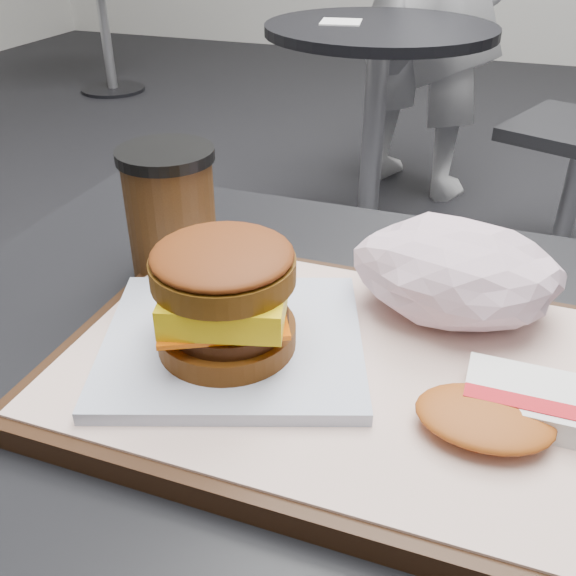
% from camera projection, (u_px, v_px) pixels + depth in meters
% --- Properties ---
extents(customer_table, '(0.80, 0.60, 0.77)m').
position_uv_depth(customer_table, '(344.00, 537.00, 0.58)').
color(customer_table, '#A5A5AA').
rests_on(customer_table, ground).
extents(serving_tray, '(0.38, 0.28, 0.02)m').
position_uv_depth(serving_tray, '(319.00, 367.00, 0.48)').
color(serving_tray, black).
rests_on(serving_tray, customer_table).
extents(breakfast_sandwich, '(0.24, 0.22, 0.09)m').
position_uv_depth(breakfast_sandwich, '(228.00, 308.00, 0.45)').
color(breakfast_sandwich, white).
rests_on(breakfast_sandwich, serving_tray).
extents(hash_brown, '(0.12, 0.09, 0.02)m').
position_uv_depth(hash_brown, '(513.00, 408.00, 0.41)').
color(hash_brown, white).
rests_on(hash_brown, serving_tray).
extents(crumpled_wrapper, '(0.16, 0.13, 0.07)m').
position_uv_depth(crumpled_wrapper, '(457.00, 271.00, 0.51)').
color(crumpled_wrapper, silver).
rests_on(crumpled_wrapper, serving_tray).
extents(coffee_cup, '(0.09, 0.09, 0.12)m').
position_uv_depth(coffee_cup, '(171.00, 215.00, 0.58)').
color(coffee_cup, '#3B210E').
rests_on(coffee_cup, customer_table).
extents(neighbor_table, '(0.70, 0.70, 0.75)m').
position_uv_depth(neighbor_table, '(376.00, 92.00, 2.02)').
color(neighbor_table, black).
rests_on(neighbor_table, ground).
extents(napkin, '(0.14, 0.14, 0.00)m').
position_uv_depth(napkin, '(341.00, 22.00, 1.94)').
color(napkin, white).
rests_on(napkin, neighbor_table).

